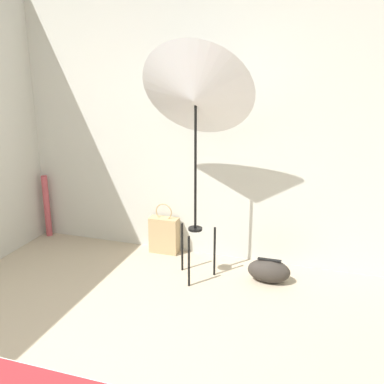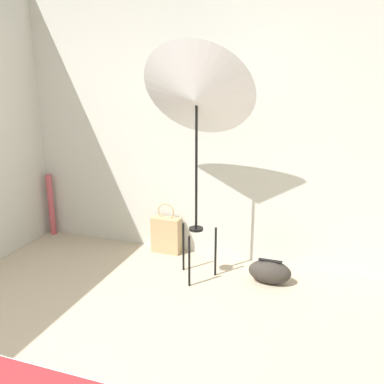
# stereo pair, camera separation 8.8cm
# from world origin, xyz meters

# --- Properties ---
(wall_back) EXTENTS (8.00, 0.05, 2.60)m
(wall_back) POSITION_xyz_m (0.00, 2.55, 1.30)
(wall_back) COLOR beige
(wall_back) RESTS_ON ground_plane
(photo_umbrella) EXTENTS (0.94, 0.65, 2.03)m
(photo_umbrella) POSITION_xyz_m (0.49, 2.02, 1.59)
(photo_umbrella) COLOR black
(photo_umbrella) RESTS_ON ground_plane
(tote_bag) EXTENTS (0.29, 0.13, 0.52)m
(tote_bag) POSITION_xyz_m (0.03, 2.43, 0.19)
(tote_bag) COLOR tan
(tote_bag) RESTS_ON ground_plane
(duffel_bag) EXTENTS (0.37, 0.21, 0.21)m
(duffel_bag) POSITION_xyz_m (1.13, 2.14, 0.10)
(duffel_bag) COLOR #332D28
(duffel_bag) RESTS_ON ground_plane
(paper_roll) EXTENTS (0.07, 0.07, 0.68)m
(paper_roll) POSITION_xyz_m (-1.34, 2.46, 0.34)
(paper_roll) COLOR #BC4C56
(paper_roll) RESTS_ON ground_plane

